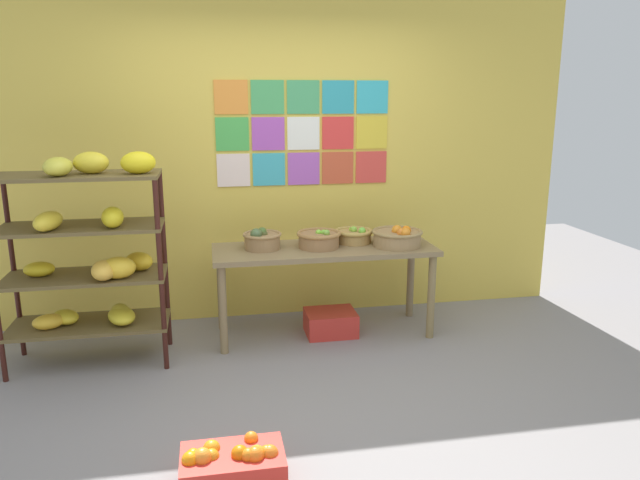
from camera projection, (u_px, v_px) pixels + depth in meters
name	position (u px, v px, depth m)	size (l,w,h in m)	color
ground	(312.00, 406.00, 3.68)	(9.31, 9.31, 0.00)	gray
back_wall_with_art	(277.00, 144.00, 4.95)	(5.00, 0.07, 2.94)	gold
banana_shelf_unit	(90.00, 250.00, 4.09)	(1.09, 0.52, 1.50)	#3A1812
display_table	(324.00, 258.00, 4.68)	(1.72, 0.61, 0.71)	olive
fruit_basket_back_left	(319.00, 239.00, 4.63)	(0.34, 0.34, 0.15)	#976E45
fruit_basket_left	(398.00, 237.00, 4.68)	(0.40, 0.40, 0.17)	#9A7A4E
fruit_basket_centre	(262.00, 239.00, 4.59)	(0.30, 0.30, 0.17)	#987449
fruit_basket_back_right	(354.00, 235.00, 4.80)	(0.31, 0.31, 0.13)	#B08A4B
produce_crate_under_table	(331.00, 323.00, 4.78)	(0.40, 0.32, 0.19)	red
orange_crate_foreground	(233.00, 466.00, 2.92)	(0.50, 0.31, 0.22)	red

